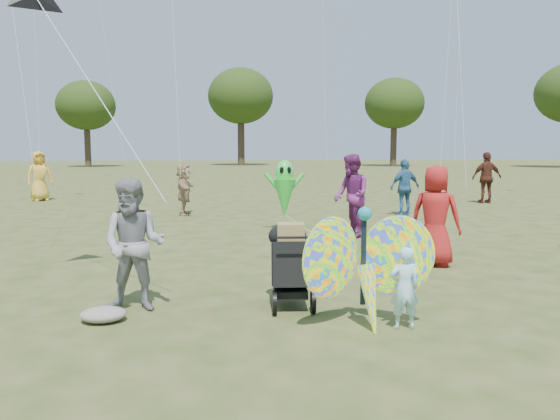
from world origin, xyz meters
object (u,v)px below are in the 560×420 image
object	(u,v)px
adult_man	(134,245)
crowd_d	(184,189)
alien_kite	(284,191)
crowd_g	(39,176)
butterfly_kite	(366,270)
crowd_a	(435,216)
crowd_e	(351,196)
crowd_c	(405,187)
child_girl	(404,288)
jogging_stroller	(290,259)
crowd_h	(487,178)

from	to	relation	value
adult_man	crowd_d	distance (m)	9.81
adult_man	alien_kite	world-z (taller)	alien_kite
crowd_g	butterfly_kite	distance (m)	17.97
crowd_a	crowd_e	bearing A→B (deg)	-42.77
crowd_d	crowd_c	bearing A→B (deg)	-95.85
child_girl	crowd_c	distance (m)	10.60
adult_man	crowd_e	distance (m)	6.62
crowd_a	jogging_stroller	world-z (taller)	crowd_a
adult_man	crowd_h	xyz separation A→B (m)	(10.94, 11.98, 0.10)
crowd_g	jogging_stroller	world-z (taller)	crowd_g
child_girl	alien_kite	bearing A→B (deg)	-86.92
crowd_h	jogging_stroller	size ratio (longest dim) A/B	1.72
child_girl	alien_kite	distance (m)	7.48
crowd_e	alien_kite	xyz separation A→B (m)	(-1.38, 1.18, 0.02)
crowd_d	jogging_stroller	world-z (taller)	crowd_d
butterfly_kite	adult_man	bearing A→B (deg)	159.41
crowd_h	alien_kite	world-z (taller)	crowd_h
crowd_d	crowd_e	xyz separation A→B (m)	(3.99, -4.62, 0.17)
crowd_d	crowd_g	bearing A→B (deg)	50.35
crowd_c	crowd_e	xyz separation A→B (m)	(-2.60, -3.69, 0.11)
crowd_e	crowd_d	bearing A→B (deg)	-145.90
crowd_d	crowd_h	world-z (taller)	crowd_h
crowd_a	crowd_e	world-z (taller)	crowd_e
adult_man	alien_kite	bearing A→B (deg)	77.38
crowd_e	crowd_h	distance (m)	9.63
crowd_d	crowd_e	bearing A→B (deg)	-136.99
adult_man	crowd_d	size ratio (longest dim) A/B	1.07
crowd_h	adult_man	bearing A→B (deg)	48.12
jogging_stroller	butterfly_kite	size ratio (longest dim) A/B	0.63
jogging_stroller	butterfly_kite	world-z (taller)	butterfly_kite
alien_kite	crowd_e	bearing A→B (deg)	-40.46
crowd_a	crowd_g	bearing A→B (deg)	-16.19
crowd_e	alien_kite	distance (m)	1.82
jogging_stroller	butterfly_kite	distance (m)	1.24
adult_man	alien_kite	xyz separation A→B (m)	(2.73, 6.36, 0.13)
crowd_h	butterfly_kite	xyz separation A→B (m)	(-8.24, -12.99, -0.27)
crowd_e	crowd_h	world-z (taller)	crowd_e
crowd_g	crowd_e	bearing A→B (deg)	-77.87
child_girl	butterfly_kite	xyz separation A→B (m)	(-0.42, 0.08, 0.20)
butterfly_kite	alien_kite	size ratio (longest dim) A/B	1.00
child_girl	crowd_g	bearing A→B (deg)	-61.35
crowd_h	butterfly_kite	distance (m)	15.38
crowd_a	crowd_d	distance (m)	9.05
adult_man	child_girl	bearing A→B (deg)	-8.74
jogging_stroller	alien_kite	bearing A→B (deg)	87.67
crowd_a	butterfly_kite	xyz separation A→B (m)	(-2.10, -3.07, -0.21)
crowd_a	butterfly_kite	distance (m)	3.72
crowd_c	jogging_stroller	size ratio (longest dim) A/B	1.56
crowd_h	jogging_stroller	bearing A→B (deg)	53.69
alien_kite	butterfly_kite	bearing A→B (deg)	-90.31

